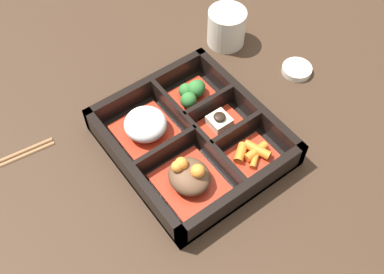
# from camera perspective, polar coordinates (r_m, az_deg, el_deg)

# --- Properties ---
(ground_plane) EXTENTS (3.00, 3.00, 0.00)m
(ground_plane) POSITION_cam_1_polar(r_m,az_deg,el_deg) (0.76, 0.00, -1.10)
(ground_plane) COLOR #382619
(bento_base) EXTENTS (0.27, 0.25, 0.01)m
(bento_base) POSITION_cam_1_polar(r_m,az_deg,el_deg) (0.75, 0.00, -0.88)
(bento_base) COLOR black
(bento_base) RESTS_ON ground_plane
(bento_rim) EXTENTS (0.27, 0.25, 0.05)m
(bento_rim) POSITION_cam_1_polar(r_m,az_deg,el_deg) (0.74, 0.22, 0.10)
(bento_rim) COLOR black
(bento_rim) RESTS_ON ground_plane
(bowl_stew) EXTENTS (0.10, 0.09, 0.05)m
(bowl_stew) POSITION_cam_1_polar(r_m,az_deg,el_deg) (0.69, -0.37, -5.07)
(bowl_stew) COLOR #B22D19
(bowl_stew) RESTS_ON bento_base
(bowl_rice) EXTENTS (0.10, 0.09, 0.05)m
(bowl_rice) POSITION_cam_1_polar(r_m,az_deg,el_deg) (0.74, -5.90, 1.43)
(bowl_rice) COLOR #B22D19
(bowl_rice) RESTS_ON bento_base
(bowl_carrots) EXTENTS (0.06, 0.08, 0.02)m
(bowl_carrots) POSITION_cam_1_polar(r_m,az_deg,el_deg) (0.73, 7.53, -2.17)
(bowl_carrots) COLOR #B22D19
(bowl_carrots) RESTS_ON bento_base
(bowl_tofu) EXTENTS (0.05, 0.08, 0.03)m
(bowl_tofu) POSITION_cam_1_polar(r_m,az_deg,el_deg) (0.76, 3.64, 1.66)
(bowl_tofu) COLOR #B22D19
(bowl_tofu) RESTS_ON bento_base
(bowl_greens) EXTENTS (0.07, 0.08, 0.04)m
(bowl_greens) POSITION_cam_1_polar(r_m,az_deg,el_deg) (0.79, 0.05, 5.61)
(bowl_greens) COLOR #B22D19
(bowl_greens) RESTS_ON bento_base
(tea_cup) EXTENTS (0.07, 0.07, 0.07)m
(tea_cup) POSITION_cam_1_polar(r_m,az_deg,el_deg) (0.90, 4.41, 13.80)
(tea_cup) COLOR beige
(tea_cup) RESTS_ON ground_plane
(sauce_dish) EXTENTS (0.06, 0.06, 0.01)m
(sauce_dish) POSITION_cam_1_polar(r_m,az_deg,el_deg) (0.88, 13.17, 8.36)
(sauce_dish) COLOR beige
(sauce_dish) RESTS_ON ground_plane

